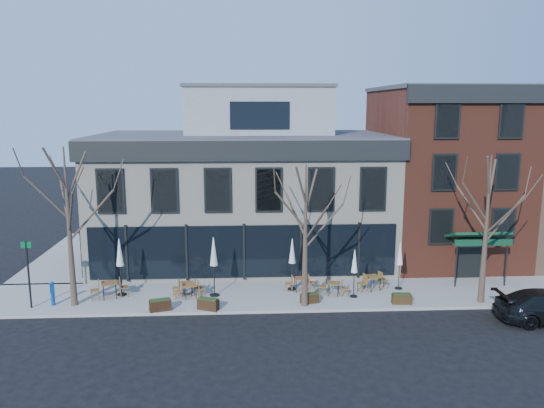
{
  "coord_description": "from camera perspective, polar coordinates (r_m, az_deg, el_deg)",
  "views": [
    {
      "loc": [
        0.06,
        -28.84,
        9.98
      ],
      "look_at": [
        1.69,
        2.0,
        4.22
      ],
      "focal_mm": 35.0,
      "sensor_mm": 36.0,
      "label": 1
    }
  ],
  "objects": [
    {
      "name": "cafe_set_0",
      "position": [
        28.96,
        -17.07,
        -8.66
      ],
      "size": [
        1.99,
        1.0,
        1.02
      ],
      "color": "brown",
      "rests_on": "sidewalk_front"
    },
    {
      "name": "planter_2",
      "position": [
        27.2,
        4.06,
        -10.06
      ],
      "size": [
        0.98,
        0.58,
        0.51
      ],
      "color": "black",
      "rests_on": "sidewalk_front"
    },
    {
      "name": "red_brick_building",
      "position": [
        36.47,
        17.81,
        3.22
      ],
      "size": [
        8.2,
        11.78,
        11.18
      ],
      "color": "brown",
      "rests_on": "ground"
    },
    {
      "name": "ground",
      "position": [
        30.52,
        -3.0,
        -8.53
      ],
      "size": [
        120.0,
        120.0,
        0.0
      ],
      "primitive_type": "plane",
      "color": "black",
      "rests_on": "ground"
    },
    {
      "name": "cafe_set_2",
      "position": [
        28.09,
        -8.81,
        -9.08
      ],
      "size": [
        1.67,
        0.8,
        0.86
      ],
      "color": "brown",
      "rests_on": "sidewalk_front"
    },
    {
      "name": "umbrella_4",
      "position": [
        29.44,
        13.59,
        -5.47
      ],
      "size": [
        0.42,
        0.42,
        2.61
      ],
      "color": "black",
      "rests_on": "sidewalk_front"
    },
    {
      "name": "umbrella_0",
      "position": [
        28.74,
        -16.06,
        -5.36
      ],
      "size": [
        0.49,
        0.49,
        3.04
      ],
      "color": "black",
      "rests_on": "sidewalk_front"
    },
    {
      "name": "cafe_set_4",
      "position": [
        28.35,
        6.64,
        -8.88
      ],
      "size": [
        1.6,
        0.82,
        0.82
      ],
      "color": "brown",
      "rests_on": "sidewalk_front"
    },
    {
      "name": "sidewalk_side",
      "position": [
        37.95,
        -20.33,
        -5.24
      ],
      "size": [
        4.5,
        12.0,
        0.15
      ],
      "primitive_type": "cube",
      "color": "gray",
      "rests_on": "ground"
    },
    {
      "name": "umbrella_2",
      "position": [
        28.48,
        2.18,
        -5.38
      ],
      "size": [
        0.46,
        0.46,
        2.85
      ],
      "color": "black",
      "rests_on": "sidewalk_front"
    },
    {
      "name": "umbrella_1",
      "position": [
        27.66,
        -6.29,
        -5.45
      ],
      "size": [
        0.5,
        0.5,
        3.15
      ],
      "color": "black",
      "rests_on": "sidewalk_front"
    },
    {
      "name": "planter_3",
      "position": [
        27.81,
        13.77,
        -9.85
      ],
      "size": [
        1.0,
        0.46,
        0.54
      ],
      "color": "#332511",
      "rests_on": "sidewalk_front"
    },
    {
      "name": "cafe_set_3",
      "position": [
        28.8,
        3.07,
        -8.45
      ],
      "size": [
        1.67,
        0.7,
        0.87
      ],
      "color": "brown",
      "rests_on": "sidewalk_front"
    },
    {
      "name": "call_box",
      "position": [
        28.86,
        -22.54,
        -8.78
      ],
      "size": [
        0.26,
        0.25,
        1.26
      ],
      "color": "#0B3E97",
      "rests_on": "sidewalk_front"
    },
    {
      "name": "sign_pole",
      "position": [
        28.57,
        -24.74,
        -6.49
      ],
      "size": [
        0.5,
        0.1,
        3.4
      ],
      "color": "black",
      "rests_on": "sidewalk_front"
    },
    {
      "name": "planter_0",
      "position": [
        26.75,
        -11.94,
        -10.57
      ],
      "size": [
        1.11,
        0.69,
        0.58
      ],
      "color": "black",
      "rests_on": "sidewalk_front"
    },
    {
      "name": "cafe_set_5",
      "position": [
        29.36,
        10.77,
        -8.17
      ],
      "size": [
        1.84,
        1.06,
        0.95
      ],
      "color": "brown",
      "rests_on": "sidewalk_front"
    },
    {
      "name": "tree_right",
      "position": [
        28.29,
        22.07,
        -2.38
      ],
      "size": [
        3.72,
        3.77,
        7.48
      ],
      "color": "#382B21",
      "rests_on": "sidewalk_front"
    },
    {
      "name": "corner_building",
      "position": [
        34.32,
        -2.96,
        1.74
      ],
      "size": [
        18.39,
        10.39,
        11.1
      ],
      "color": "beige",
      "rests_on": "ground"
    },
    {
      "name": "cafe_set_1",
      "position": [
        28.53,
        -9.11,
        -8.82
      ],
      "size": [
        1.55,
        0.63,
        0.82
      ],
      "color": "brown",
      "rests_on": "sidewalk_front"
    },
    {
      "name": "tree_mid",
      "position": [
        25.86,
        3.63,
        -3.29
      ],
      "size": [
        3.5,
        3.55,
        7.04
      ],
      "color": "#382B21",
      "rests_on": "sidewalk_front"
    },
    {
      "name": "sidewalk_front",
      "position": [
        28.65,
        3.61,
        -9.68
      ],
      "size": [
        33.5,
        4.7,
        0.15
      ],
      "primitive_type": "cube",
      "color": "gray",
      "rests_on": "ground"
    },
    {
      "name": "planter_1",
      "position": [
        26.49,
        -6.88,
        -10.63
      ],
      "size": [
        1.11,
        0.76,
        0.58
      ],
      "color": "black",
      "rests_on": "sidewalk_front"
    },
    {
      "name": "umbrella_3",
      "position": [
        27.79,
        8.86,
        -6.37
      ],
      "size": [
        0.41,
        0.41,
        2.54
      ],
      "color": "black",
      "rests_on": "sidewalk_front"
    },
    {
      "name": "tree_corner",
      "position": [
        27.63,
        -20.98,
        -2.12
      ],
      "size": [
        3.93,
        3.98,
        7.92
      ],
      "color": "#382B21",
      "rests_on": "sidewalk_front"
    }
  ]
}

